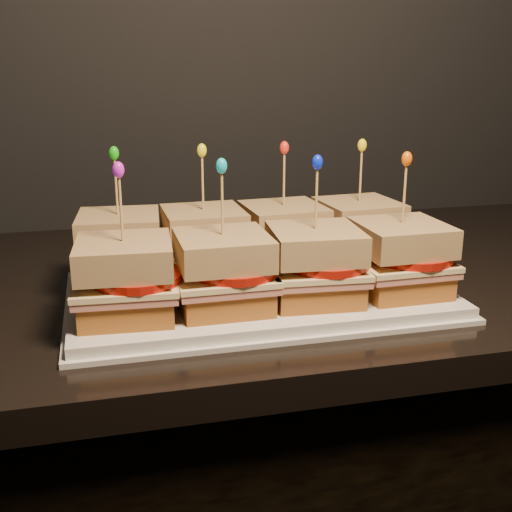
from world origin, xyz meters
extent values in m
cube|color=black|center=(-0.14, 1.69, 0.86)|extent=(2.62, 0.63, 0.04)
cube|color=white|center=(0.02, 1.59, 0.89)|extent=(0.45, 0.28, 0.02)
cube|color=white|center=(0.02, 1.59, 0.89)|extent=(0.46, 0.29, 0.01)
cube|color=brown|center=(-0.14, 1.65, 0.91)|extent=(0.10, 0.10, 0.03)
cube|color=#C96C5D|center=(-0.14, 1.65, 0.93)|extent=(0.12, 0.11, 0.01)
cube|color=beige|center=(-0.14, 1.65, 0.94)|extent=(0.12, 0.11, 0.01)
cylinder|color=#AC170C|center=(-0.13, 1.64, 0.95)|extent=(0.10, 0.10, 0.01)
cube|color=brown|center=(-0.14, 1.65, 0.97)|extent=(0.11, 0.11, 0.03)
cylinder|color=tan|center=(-0.14, 1.65, 1.01)|extent=(0.00, 0.00, 0.09)
ellipsoid|color=#16AB10|center=(-0.14, 1.65, 1.06)|extent=(0.01, 0.01, 0.02)
cube|color=brown|center=(-0.03, 1.65, 0.91)|extent=(0.10, 0.10, 0.03)
cube|color=#C96C5D|center=(-0.03, 1.65, 0.93)|extent=(0.11, 0.11, 0.01)
cube|color=beige|center=(-0.03, 1.65, 0.94)|extent=(0.11, 0.11, 0.01)
cylinder|color=#AC170C|center=(-0.02, 1.64, 0.95)|extent=(0.10, 0.10, 0.01)
cube|color=brown|center=(-0.03, 1.65, 0.97)|extent=(0.10, 0.10, 0.03)
cylinder|color=tan|center=(-0.03, 1.65, 1.01)|extent=(0.00, 0.00, 0.09)
ellipsoid|color=yellow|center=(-0.03, 1.65, 1.06)|extent=(0.01, 0.01, 0.02)
cube|color=brown|center=(0.07, 1.65, 0.91)|extent=(0.10, 0.10, 0.03)
cube|color=#C96C5D|center=(0.07, 1.65, 0.93)|extent=(0.11, 0.11, 0.01)
cube|color=beige|center=(0.07, 1.65, 0.94)|extent=(0.12, 0.11, 0.01)
cylinder|color=#AC170C|center=(0.08, 1.64, 0.95)|extent=(0.10, 0.10, 0.01)
cube|color=brown|center=(0.07, 1.65, 0.97)|extent=(0.10, 0.10, 0.03)
cylinder|color=tan|center=(0.07, 1.65, 1.01)|extent=(0.00, 0.00, 0.09)
ellipsoid|color=red|center=(0.07, 1.65, 1.06)|extent=(0.01, 0.01, 0.02)
cube|color=brown|center=(0.18, 1.65, 0.91)|extent=(0.10, 0.10, 0.03)
cube|color=#C96C5D|center=(0.18, 1.65, 0.93)|extent=(0.11, 0.11, 0.01)
cube|color=beige|center=(0.18, 1.65, 0.94)|extent=(0.12, 0.11, 0.01)
cylinder|color=#AC170C|center=(0.19, 1.64, 0.95)|extent=(0.10, 0.10, 0.01)
cube|color=brown|center=(0.18, 1.65, 0.97)|extent=(0.11, 0.11, 0.03)
cylinder|color=tan|center=(0.18, 1.65, 1.01)|extent=(0.00, 0.00, 0.09)
ellipsoid|color=yellow|center=(0.18, 1.65, 1.06)|extent=(0.01, 0.01, 0.02)
cube|color=brown|center=(-0.14, 1.52, 0.91)|extent=(0.10, 0.10, 0.03)
cube|color=#C96C5D|center=(-0.14, 1.52, 0.93)|extent=(0.11, 0.11, 0.01)
cube|color=beige|center=(-0.14, 1.52, 0.94)|extent=(0.12, 0.11, 0.01)
cylinder|color=#AC170C|center=(-0.13, 1.52, 0.95)|extent=(0.10, 0.10, 0.01)
cube|color=brown|center=(-0.14, 1.52, 0.97)|extent=(0.11, 0.11, 0.03)
cylinder|color=tan|center=(-0.14, 1.52, 1.01)|extent=(0.00, 0.00, 0.09)
ellipsoid|color=#C81EC6|center=(-0.14, 1.52, 1.06)|extent=(0.01, 0.01, 0.02)
cube|color=brown|center=(-0.03, 1.52, 0.91)|extent=(0.10, 0.10, 0.03)
cube|color=#C96C5D|center=(-0.03, 1.52, 0.93)|extent=(0.11, 0.10, 0.01)
cube|color=beige|center=(-0.03, 1.52, 0.94)|extent=(0.11, 0.11, 0.01)
cylinder|color=#AC170C|center=(-0.02, 1.52, 0.95)|extent=(0.10, 0.10, 0.01)
cube|color=brown|center=(-0.03, 1.52, 0.97)|extent=(0.10, 0.10, 0.03)
cylinder|color=tan|center=(-0.03, 1.52, 1.01)|extent=(0.00, 0.00, 0.09)
ellipsoid|color=#11B1C1|center=(-0.03, 1.52, 1.06)|extent=(0.01, 0.01, 0.02)
cube|color=brown|center=(0.07, 1.52, 0.91)|extent=(0.10, 0.10, 0.03)
cube|color=#C96C5D|center=(0.07, 1.52, 0.93)|extent=(0.11, 0.11, 0.01)
cube|color=beige|center=(0.07, 1.52, 0.94)|extent=(0.12, 0.11, 0.01)
cylinder|color=#AC170C|center=(0.08, 1.52, 0.95)|extent=(0.10, 0.10, 0.01)
cube|color=brown|center=(0.07, 1.52, 0.97)|extent=(0.11, 0.11, 0.03)
cylinder|color=tan|center=(0.07, 1.52, 1.01)|extent=(0.00, 0.00, 0.09)
ellipsoid|color=#0B23DF|center=(0.07, 1.52, 1.06)|extent=(0.01, 0.01, 0.02)
cube|color=brown|center=(0.18, 1.52, 0.91)|extent=(0.10, 0.10, 0.03)
cube|color=#C96C5D|center=(0.18, 1.52, 0.93)|extent=(0.11, 0.10, 0.01)
cube|color=beige|center=(0.18, 1.52, 0.94)|extent=(0.11, 0.11, 0.01)
cylinder|color=#AC170C|center=(0.19, 1.52, 0.95)|extent=(0.10, 0.10, 0.01)
cube|color=brown|center=(0.18, 1.52, 0.97)|extent=(0.10, 0.10, 0.03)
cylinder|color=tan|center=(0.18, 1.52, 1.01)|extent=(0.00, 0.00, 0.09)
ellipsoid|color=#EA5908|center=(0.18, 1.52, 1.06)|extent=(0.01, 0.01, 0.02)
camera|label=1|loc=(-0.16, 0.86, 1.16)|focal=45.00mm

